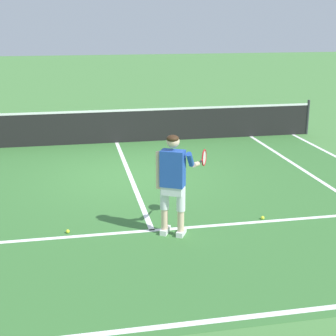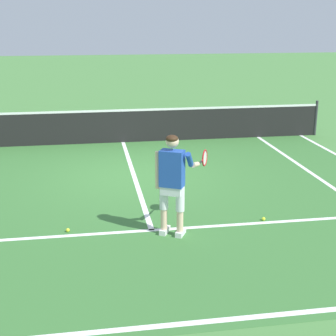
% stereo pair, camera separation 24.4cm
% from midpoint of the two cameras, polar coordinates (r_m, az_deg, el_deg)
% --- Properties ---
extents(ground_plane, '(80.00, 80.00, 0.00)m').
position_cam_midpoint_polar(ground_plane, '(11.53, -3.33, -0.81)').
color(ground_plane, '#477F3D').
extents(court_inner_surface, '(10.98, 9.56, 0.00)m').
position_cam_midpoint_polar(court_inner_surface, '(10.25, -2.52, -3.07)').
color(court_inner_surface, '#387033').
rests_on(court_inner_surface, ground).
extents(line_baseline, '(10.98, 0.10, 0.01)m').
position_cam_midpoint_polar(line_baseline, '(6.18, 2.82, -17.38)').
color(line_baseline, white).
rests_on(line_baseline, ground).
extents(line_service, '(8.23, 0.10, 0.01)m').
position_cam_midpoint_polar(line_service, '(8.57, -1.05, -7.12)').
color(line_service, white).
rests_on(line_service, ground).
extents(line_centre_service, '(0.10, 6.40, 0.01)m').
position_cam_midpoint_polar(line_centre_service, '(11.55, -3.34, -0.76)').
color(line_centre_service, white).
rests_on(line_centre_service, ground).
extents(line_singles_right, '(0.10, 9.16, 0.01)m').
position_cam_midpoint_polar(line_singles_right, '(11.45, 18.39, -1.77)').
color(line_singles_right, white).
rests_on(line_singles_right, ground).
extents(tennis_net, '(11.96, 0.08, 1.07)m').
position_cam_midpoint_polar(tennis_net, '(14.51, -4.72, 4.85)').
color(tennis_net, '#333338').
rests_on(tennis_net, ground).
extents(tennis_player, '(1.02, 0.93, 1.71)m').
position_cam_midpoint_polar(tennis_player, '(8.07, 1.44, -1.17)').
color(tennis_player, white).
rests_on(tennis_player, ground).
extents(tennis_ball_near_feet, '(0.07, 0.07, 0.07)m').
position_cam_midpoint_polar(tennis_ball_near_feet, '(9.14, 11.62, -5.72)').
color(tennis_ball_near_feet, '#CCE02D').
rests_on(tennis_ball_near_feet, ground).
extents(tennis_ball_by_baseline, '(0.07, 0.07, 0.07)m').
position_cam_midpoint_polar(tennis_ball_by_baseline, '(8.65, -10.58, -6.99)').
color(tennis_ball_by_baseline, '#CCE02D').
rests_on(tennis_ball_by_baseline, ground).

